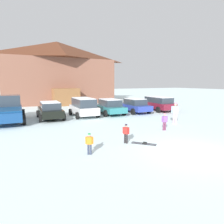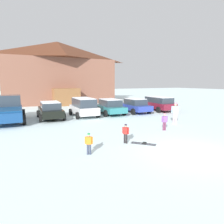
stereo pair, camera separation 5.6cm
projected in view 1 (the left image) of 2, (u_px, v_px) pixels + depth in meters
ground at (189, 152)px, 9.35m from camera, size 160.00×160.00×0.00m
ski_lodge at (58, 72)px, 31.55m from camera, size 16.85×10.00×9.48m
parked_black_sedan at (50, 110)px, 17.78m from camera, size 2.32×4.45×1.55m
parked_white_suv at (84, 107)px, 19.02m from camera, size 2.26×4.09×1.78m
parked_teal_hatchback at (109, 106)px, 20.44m from camera, size 2.38×4.60×1.57m
parked_blue_hatchback at (134, 105)px, 21.59m from camera, size 2.25×4.43×1.53m
parked_maroon_van at (158, 103)px, 22.92m from camera, size 2.37×4.51×1.62m
pickup_truck at (8, 110)px, 16.56m from camera, size 2.72×5.90×2.15m
skier_child_in_purple_jacket at (165, 121)px, 13.56m from camera, size 0.42×0.24×1.16m
skier_child_in_red_jacket at (126, 133)px, 10.68m from camera, size 0.27×0.33×1.05m
skier_adult_in_blue_parka at (175, 112)px, 15.67m from camera, size 0.53×0.42×1.67m
skier_child_in_orange_jacket at (89, 143)px, 9.01m from camera, size 0.33×0.24×0.99m
pair_of_skis at (144, 143)px, 10.64m from camera, size 1.11×1.17×0.08m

